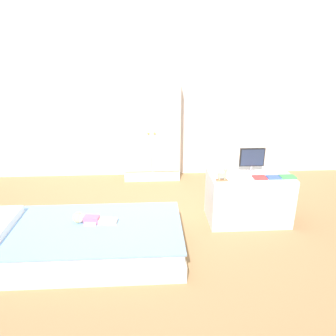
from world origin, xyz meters
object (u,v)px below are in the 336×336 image
doll (87,219)px  book_blue (274,177)px  tv_stand (248,197)px  book_green (288,177)px  wardrobe (151,130)px  tv_monitor (252,158)px  bed (78,241)px  book_red (260,178)px  rocking_horse_toy (223,174)px

doll → book_blue: bearing=10.1°
tv_stand → book_green: bearing=-17.0°
wardrobe → tv_stand: (0.98, -1.22, -0.43)m
wardrobe → tv_monitor: size_ratio=5.39×
wardrobe → book_green: size_ratio=9.04×
bed → wardrobe: bearing=68.8°
tv_monitor → tv_stand: bearing=-110.3°
doll → book_blue: book_blue is taller
bed → book_red: bearing=13.1°
tv_stand → rocking_horse_toy: size_ratio=6.19×
doll → book_green: book_green is taller
tv_stand → rocking_horse_toy: 0.47m
wardrobe → tv_monitor: 1.52m
doll → wardrobe: 1.78m
bed → book_blue: 1.94m
doll → book_blue: (1.78, 0.32, 0.22)m
rocking_horse_toy → tv_monitor: bearing=33.3°
tv_monitor → book_green: bearing=-30.5°
bed → rocking_horse_toy: 1.46m
bed → tv_stand: bearing=16.9°
book_red → tv_monitor: bearing=99.9°
bed → rocking_horse_toy: size_ratio=13.73×
tv_monitor → book_blue: tv_monitor is taller
wardrobe → doll: bearing=-109.9°
rocking_horse_toy → book_green: size_ratio=0.88×
bed → wardrobe: 1.93m
book_blue → book_green: bearing=0.0°
wardrobe → book_blue: wardrobe is taller
wardrobe → rocking_horse_toy: wardrobe is taller
doll → book_green: bearing=9.3°
tv_stand → wardrobe: bearing=129.0°
tv_stand → book_blue: size_ratio=6.34×
rocking_horse_toy → book_red: bearing=6.3°
tv_monitor → book_red: 0.23m
doll → book_green: 1.96m
doll → wardrobe: wardrobe is taller
book_blue → doll: bearing=-169.9°
tv_monitor → book_blue: (0.17, -0.18, -0.14)m
rocking_horse_toy → book_blue: rocking_horse_toy is taller
bed → doll: 0.20m
book_red → book_blue: size_ratio=0.98×
doll → tv_stand: (1.58, 0.42, -0.04)m
tv_stand → rocking_horse_toy: (-0.31, -0.15, 0.32)m
wardrobe → book_red: (1.05, -1.32, -0.16)m
bed → book_red: size_ratio=14.38×
tv_monitor → book_blue: size_ratio=1.96×
book_red → bed: bearing=-166.9°
doll → book_green: (1.92, 0.32, 0.23)m
book_red → tv_stand: bearing=120.4°
rocking_horse_toy → book_red: (0.38, 0.04, -0.06)m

